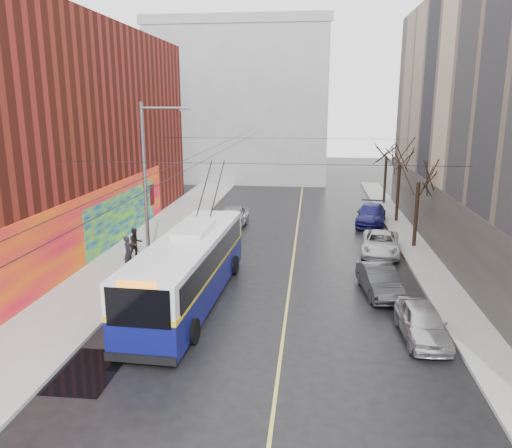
# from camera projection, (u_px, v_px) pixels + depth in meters

# --- Properties ---
(ground) EXTENTS (140.00, 140.00, 0.00)m
(ground) POSITION_uv_depth(u_px,v_px,m) (235.00, 370.00, 17.13)
(ground) COLOR black
(ground) RESTS_ON ground
(sidewalk_left) EXTENTS (4.00, 60.00, 0.15)m
(sidewalk_left) POSITION_uv_depth(u_px,v_px,m) (132.00, 257.00, 29.57)
(sidewalk_left) COLOR gray
(sidewalk_left) RESTS_ON ground
(sidewalk_right) EXTENTS (2.00, 60.00, 0.15)m
(sidewalk_right) POSITION_uv_depth(u_px,v_px,m) (428.00, 267.00, 27.73)
(sidewalk_right) COLOR gray
(sidewalk_right) RESTS_ON ground
(lane_line) EXTENTS (0.12, 50.00, 0.01)m
(lane_line) POSITION_uv_depth(u_px,v_px,m) (294.00, 253.00, 30.49)
(lane_line) COLOR #BFB74C
(lane_line) RESTS_ON ground
(building_left) EXTENTS (12.11, 36.00, 14.00)m
(building_left) POSITION_uv_depth(u_px,v_px,m) (12.00, 135.00, 30.73)
(building_left) COLOR #5D1C12
(building_left) RESTS_ON ground
(building_far) EXTENTS (20.50, 12.10, 18.00)m
(building_far) POSITION_uv_depth(u_px,v_px,m) (242.00, 102.00, 59.09)
(building_far) COLOR gray
(building_far) RESTS_ON ground
(streetlight_pole) EXTENTS (2.65, 0.60, 9.00)m
(streetlight_pole) POSITION_uv_depth(u_px,v_px,m) (148.00, 183.00, 26.31)
(streetlight_pole) COLOR slate
(streetlight_pole) RESTS_ON ground
(catenary_wires) EXTENTS (18.00, 60.00, 0.22)m
(catenary_wires) POSITION_uv_depth(u_px,v_px,m) (230.00, 149.00, 30.19)
(catenary_wires) COLOR black
(tree_near) EXTENTS (3.20, 3.20, 6.40)m
(tree_near) POSITION_uv_depth(u_px,v_px,m) (420.00, 170.00, 30.43)
(tree_near) COLOR black
(tree_near) RESTS_ON ground
(tree_mid) EXTENTS (3.20, 3.20, 6.68)m
(tree_mid) POSITION_uv_depth(u_px,v_px,m) (401.00, 154.00, 37.12)
(tree_mid) COLOR black
(tree_mid) RESTS_ON ground
(tree_far) EXTENTS (3.20, 3.20, 6.57)m
(tree_far) POSITION_uv_depth(u_px,v_px,m) (387.00, 147.00, 43.91)
(tree_far) COLOR black
(tree_far) RESTS_ON ground
(puddle) EXTENTS (2.79, 3.13, 0.01)m
(puddle) POSITION_uv_depth(u_px,v_px,m) (77.00, 371.00, 17.10)
(puddle) COLOR black
(puddle) RESTS_ON ground
(pigeons_flying) EXTENTS (2.44, 2.14, 3.23)m
(pigeons_flying) POSITION_uv_depth(u_px,v_px,m) (215.00, 142.00, 24.42)
(pigeons_flying) COLOR slate
(trolleybus) EXTENTS (3.29, 12.46, 5.85)m
(trolleybus) POSITION_uv_depth(u_px,v_px,m) (189.00, 268.00, 22.72)
(trolleybus) COLOR #0B0E56
(trolleybus) RESTS_ON ground
(parked_car_a) EXTENTS (1.79, 4.07, 1.36)m
(parked_car_a) POSITION_uv_depth(u_px,v_px,m) (422.00, 322.00, 19.29)
(parked_car_a) COLOR #B0AFB4
(parked_car_a) RESTS_ON ground
(parked_car_b) EXTENTS (1.97, 4.29, 1.36)m
(parked_car_b) POSITION_uv_depth(u_px,v_px,m) (379.00, 281.00, 23.81)
(parked_car_b) COLOR #29292C
(parked_car_b) RESTS_ON ground
(parked_car_c) EXTENTS (2.79, 5.01, 1.32)m
(parked_car_c) POSITION_uv_depth(u_px,v_px,m) (381.00, 243.00, 30.20)
(parked_car_c) COLOR silver
(parked_car_c) RESTS_ON ground
(parked_car_d) EXTENTS (2.89, 5.40, 1.49)m
(parked_car_d) POSITION_uv_depth(u_px,v_px,m) (371.00, 215.00, 37.59)
(parked_car_d) COLOR navy
(parked_car_d) RESTS_ON ground
(following_car) EXTENTS (2.31, 4.85, 1.60)m
(following_car) POSITION_uv_depth(u_px,v_px,m) (232.00, 218.00, 36.40)
(following_car) COLOR #B0AFB4
(following_car) RESTS_ON ground
(pedestrian_a) EXTENTS (0.49, 0.69, 1.79)m
(pedestrian_a) POSITION_uv_depth(u_px,v_px,m) (128.00, 252.00, 27.08)
(pedestrian_a) COLOR black
(pedestrian_a) RESTS_ON sidewalk_left
(pedestrian_b) EXTENTS (1.07, 1.07, 1.75)m
(pedestrian_b) POSITION_uv_depth(u_px,v_px,m) (136.00, 243.00, 28.91)
(pedestrian_b) COLOR black
(pedestrian_b) RESTS_ON sidewalk_left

